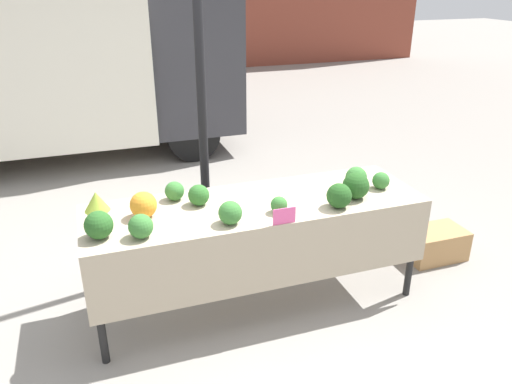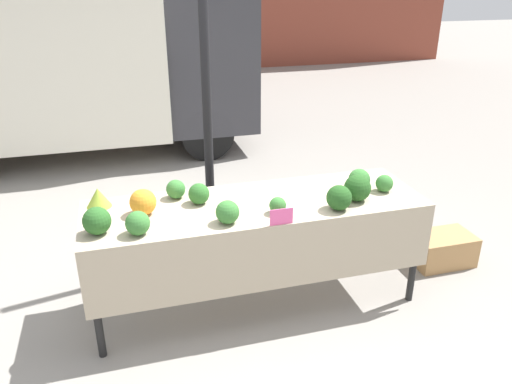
{
  "view_description": "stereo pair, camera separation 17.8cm",
  "coord_description": "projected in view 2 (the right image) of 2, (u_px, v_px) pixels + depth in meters",
  "views": [
    {
      "loc": [
        -1.0,
        -2.91,
        2.23
      ],
      "look_at": [
        0.0,
        0.0,
        0.88
      ],
      "focal_mm": 35.0,
      "sensor_mm": 36.0,
      "label": 1
    },
    {
      "loc": [
        -0.83,
        -2.96,
        2.23
      ],
      "look_at": [
        0.0,
        0.0,
        0.88
      ],
      "focal_mm": 35.0,
      "sensor_mm": 36.0,
      "label": 2
    }
  ],
  "objects": [
    {
      "name": "ground_plane",
      "position": [
        256.0,
        300.0,
        3.71
      ],
      "size": [
        40.0,
        40.0,
        0.0
      ],
      "primitive_type": "plane",
      "color": "gray"
    },
    {
      "name": "tent_pole",
      "position": [
        207.0,
        103.0,
        3.75
      ],
      "size": [
        0.07,
        0.07,
        2.66
      ],
      "color": "black",
      "rests_on": "ground_plane"
    },
    {
      "name": "parked_truck",
      "position": [
        67.0,
        46.0,
        6.37
      ],
      "size": [
        4.29,
        2.13,
        2.61
      ],
      "color": "silver",
      "rests_on": "ground_plane"
    },
    {
      "name": "market_table",
      "position": [
        258.0,
        220.0,
        3.38
      ],
      "size": [
        2.32,
        0.73,
        0.8
      ],
      "color": "tan",
      "rests_on": "ground_plane"
    },
    {
      "name": "orange_cauliflower",
      "position": [
        143.0,
        202.0,
        3.2
      ],
      "size": [
        0.17,
        0.17,
        0.17
      ],
      "color": "orange",
      "rests_on": "market_table"
    },
    {
      "name": "romanesco_head",
      "position": [
        98.0,
        198.0,
        3.31
      ],
      "size": [
        0.17,
        0.17,
        0.13
      ],
      "color": "#93B238",
      "rests_on": "market_table"
    },
    {
      "name": "broccoli_head_0",
      "position": [
        228.0,
        212.0,
        3.09
      ],
      "size": [
        0.15,
        0.15,
        0.15
      ],
      "color": "#387533",
      "rests_on": "market_table"
    },
    {
      "name": "broccoli_head_1",
      "position": [
        138.0,
        223.0,
        2.96
      ],
      "size": [
        0.15,
        0.15,
        0.15
      ],
      "color": "#387533",
      "rests_on": "market_table"
    },
    {
      "name": "broccoli_head_2",
      "position": [
        384.0,
        183.0,
        3.55
      ],
      "size": [
        0.12,
        0.12,
        0.12
      ],
      "color": "#387533",
      "rests_on": "market_table"
    },
    {
      "name": "broccoli_head_3",
      "position": [
        357.0,
        188.0,
        3.39
      ],
      "size": [
        0.18,
        0.18,
        0.18
      ],
      "color": "#23511E",
      "rests_on": "market_table"
    },
    {
      "name": "broccoli_head_4",
      "position": [
        199.0,
        194.0,
        3.36
      ],
      "size": [
        0.14,
        0.14,
        0.14
      ],
      "color": "#2D6628",
      "rests_on": "market_table"
    },
    {
      "name": "broccoli_head_5",
      "position": [
        278.0,
        205.0,
        3.23
      ],
      "size": [
        0.11,
        0.11,
        0.11
      ],
      "color": "#387533",
      "rests_on": "market_table"
    },
    {
      "name": "broccoli_head_6",
      "position": [
        97.0,
        221.0,
        2.96
      ],
      "size": [
        0.17,
        0.17,
        0.17
      ],
      "color": "#285B23",
      "rests_on": "market_table"
    },
    {
      "name": "broccoli_head_7",
      "position": [
        359.0,
        180.0,
        3.57
      ],
      "size": [
        0.16,
        0.16,
        0.16
      ],
      "color": "#387533",
      "rests_on": "market_table"
    },
    {
      "name": "broccoli_head_8",
      "position": [
        176.0,
        189.0,
        3.44
      ],
      "size": [
        0.13,
        0.13,
        0.13
      ],
      "color": "#387533",
      "rests_on": "market_table"
    },
    {
      "name": "broccoli_head_9",
      "position": [
        339.0,
        198.0,
        3.27
      ],
      "size": [
        0.17,
        0.17,
        0.17
      ],
      "color": "#23511E",
      "rests_on": "market_table"
    },
    {
      "name": "price_sign",
      "position": [
        281.0,
        217.0,
        3.08
      ],
      "size": [
        0.15,
        0.01,
        0.11
      ],
      "color": "#F45B9E",
      "rests_on": "market_table"
    },
    {
      "name": "produce_crate",
      "position": [
        442.0,
        249.0,
        4.15
      ],
      "size": [
        0.49,
        0.32,
        0.26
      ],
      "color": "tan",
      "rests_on": "ground_plane"
    }
  ]
}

